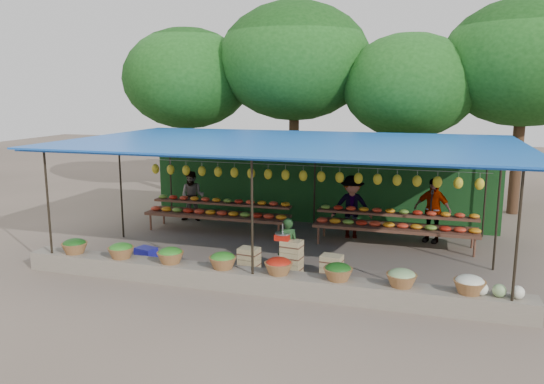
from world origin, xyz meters
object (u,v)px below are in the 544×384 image
(crate_counter, at_px, (290,260))
(vendor_seated, at_px, (288,245))
(weighing_scale, at_px, (283,236))
(blue_crate_front, at_px, (81,260))
(blue_crate_back, at_px, (146,253))

(crate_counter, height_order, vendor_seated, vendor_seated)
(weighing_scale, bearing_deg, vendor_seated, 44.09)
(weighing_scale, distance_m, blue_crate_front, 4.75)
(crate_counter, relative_size, weighing_scale, 6.54)
(vendor_seated, bearing_deg, crate_counter, 119.90)
(crate_counter, xyz_separation_m, vendor_seated, (-0.09, 0.09, 0.32))
(blue_crate_back, bearing_deg, crate_counter, 14.76)
(blue_crate_front, bearing_deg, crate_counter, 30.74)
(crate_counter, relative_size, blue_crate_back, 4.98)
(blue_crate_front, height_order, blue_crate_back, same)
(crate_counter, distance_m, blue_crate_front, 4.87)
(weighing_scale, relative_size, vendor_seated, 0.29)
(crate_counter, distance_m, weighing_scale, 0.58)
(vendor_seated, height_order, blue_crate_front, vendor_seated)
(blue_crate_front, bearing_deg, blue_crate_back, 57.96)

